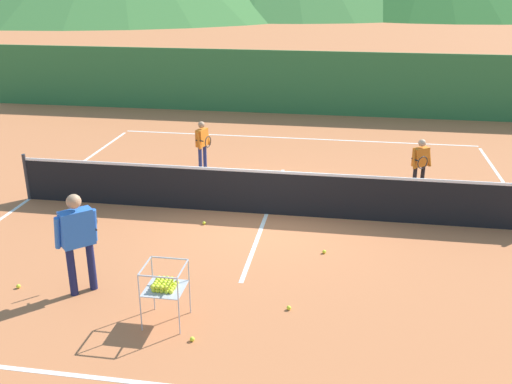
# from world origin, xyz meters

# --- Properties ---
(ground_plane) EXTENTS (120.00, 120.00, 0.00)m
(ground_plane) POSITION_xyz_m (0.00, 0.00, 0.00)
(ground_plane) COLOR #C67042
(line_baseline_far) EXTENTS (10.80, 0.08, 0.01)m
(line_baseline_far) POSITION_xyz_m (0.00, 6.01, 0.00)
(line_baseline_far) COLOR white
(line_baseline_far) RESTS_ON ground
(line_sideline_west) EXTENTS (0.08, 11.58, 0.01)m
(line_sideline_west) POSITION_xyz_m (-5.40, 0.00, 0.00)
(line_sideline_west) COLOR white
(line_sideline_west) RESTS_ON ground
(line_service_center) EXTENTS (0.08, 5.88, 0.01)m
(line_service_center) POSITION_xyz_m (0.00, 0.00, 0.00)
(line_service_center) COLOR white
(line_service_center) RESTS_ON ground
(tennis_net) EXTENTS (10.88, 0.08, 1.05)m
(tennis_net) POSITION_xyz_m (0.00, 0.00, 0.50)
(tennis_net) COLOR #333338
(tennis_net) RESTS_ON ground
(instructor) EXTENTS (0.62, 0.78, 1.67)m
(instructor) POSITION_xyz_m (-2.43, -3.60, 1.00)
(instructor) COLOR #191E4C
(instructor) RESTS_ON ground
(student_0) EXTENTS (0.41, 0.68, 1.26)m
(student_0) POSITION_xyz_m (-2.05, 2.67, 0.76)
(student_0) COLOR navy
(student_0) RESTS_ON ground
(student_1) EXTENTS (0.49, 0.64, 1.25)m
(student_1) POSITION_xyz_m (3.27, 1.90, 0.75)
(student_1) COLOR black
(student_1) RESTS_ON ground
(ball_cart) EXTENTS (0.58, 0.58, 0.90)m
(ball_cart) POSITION_xyz_m (-0.87, -4.21, 0.60)
(ball_cart) COLOR #B7B7BC
(ball_cart) RESTS_ON ground
(tennis_ball_0) EXTENTS (0.07, 0.07, 0.07)m
(tennis_ball_0) POSITION_xyz_m (-1.17, -0.75, 0.03)
(tennis_ball_0) COLOR yellow
(tennis_ball_0) RESTS_ON ground
(tennis_ball_1) EXTENTS (0.07, 0.07, 0.07)m
(tennis_ball_1) POSITION_xyz_m (0.87, -3.62, 0.03)
(tennis_ball_1) COLOR yellow
(tennis_ball_1) RESTS_ON ground
(tennis_ball_2) EXTENTS (0.07, 0.07, 0.07)m
(tennis_ball_2) POSITION_xyz_m (-0.37, -4.62, 0.03)
(tennis_ball_2) COLOR yellow
(tennis_ball_2) RESTS_ON ground
(tennis_ball_3) EXTENTS (0.07, 0.07, 0.07)m
(tennis_ball_3) POSITION_xyz_m (-3.52, -3.68, 0.03)
(tennis_ball_3) COLOR yellow
(tennis_ball_3) RESTS_ON ground
(tennis_ball_4) EXTENTS (0.07, 0.07, 0.07)m
(tennis_ball_4) POSITION_xyz_m (1.30, -1.64, 0.03)
(tennis_ball_4) COLOR yellow
(tennis_ball_4) RESTS_ON ground
(windscreen_fence) EXTENTS (23.76, 0.08, 2.23)m
(windscreen_fence) POSITION_xyz_m (0.00, 9.28, 1.11)
(windscreen_fence) COLOR #33753D
(windscreen_fence) RESTS_ON ground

